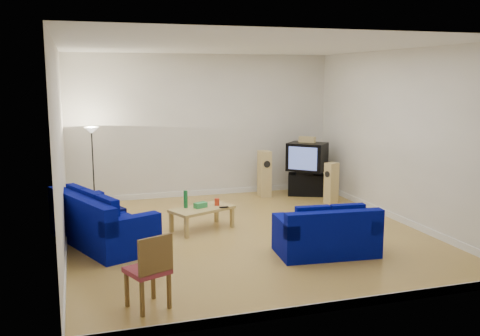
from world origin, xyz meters
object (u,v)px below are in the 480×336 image
object	(u,v)px
coffee_table	(202,211)
sofa_three_seat	(99,226)
television	(307,157)
sofa_loveseat	(327,237)
tv_stand	(306,184)

from	to	relation	value
coffee_table	sofa_three_seat	bearing A→B (deg)	-170.15
coffee_table	television	bearing A→B (deg)	34.51
coffee_table	television	xyz separation A→B (m)	(2.94, 2.02, 0.55)
sofa_three_seat	television	xyz separation A→B (m)	(4.73, 2.33, 0.59)
sofa_loveseat	television	bearing A→B (deg)	75.17
sofa_three_seat	tv_stand	size ratio (longest dim) A/B	2.93
sofa_three_seat	television	size ratio (longest dim) A/B	2.33
sofa_loveseat	tv_stand	size ratio (longest dim) A/B	1.95
sofa_three_seat	coffee_table	size ratio (longest dim) A/B	1.90
coffee_table	television	size ratio (longest dim) A/B	1.22
sofa_three_seat	tv_stand	bearing A→B (deg)	94.27
tv_stand	television	world-z (taller)	television
television	tv_stand	bearing A→B (deg)	126.34
sofa_three_seat	sofa_loveseat	xyz separation A→B (m)	(3.31, -1.58, -0.03)
sofa_loveseat	coffee_table	xyz separation A→B (m)	(-1.52, 1.89, 0.07)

